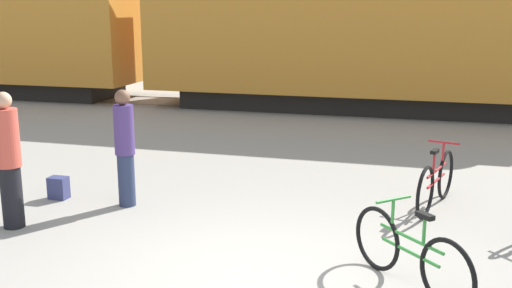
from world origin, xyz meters
The scene contains 9 objects.
ground_plane centered at (0.00, 0.00, 0.00)m, with size 80.00×80.00×0.00m, color gray.
freight_train centered at (0.00, 11.28, 2.85)m, with size 37.60×2.92×5.41m.
rail_near centered at (0.00, 10.57, 0.01)m, with size 49.60×0.07×0.01m, color #4C4238.
rail_far centered at (0.00, 12.00, 0.01)m, with size 49.60×0.07×0.01m, color #4C4238.
bicycle_maroon centered at (1.98, 3.01, 0.40)m, with size 0.59×1.77×0.94m.
bicycle_green centered at (1.68, 0.29, 0.38)m, with size 1.26×1.31×0.90m.
person_in_red centered at (-3.44, 0.71, 0.92)m, with size 0.33×0.33×1.82m.
person_in_purple centered at (-2.40, 1.92, 0.88)m, with size 0.29×0.29×1.72m.
backpack centered at (-3.56, 1.93, 0.17)m, with size 0.28×0.20×0.34m.
Camera 1 is at (1.68, -5.70, 2.87)m, focal length 42.00 mm.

